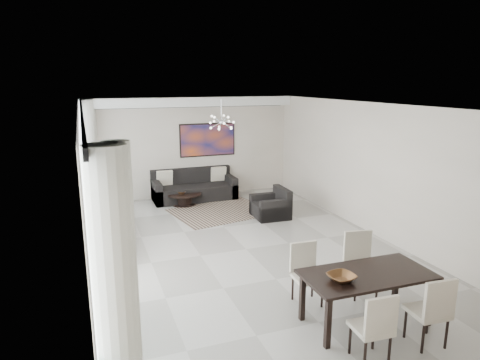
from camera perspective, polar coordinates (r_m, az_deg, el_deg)
name	(u,v)px	position (r m, az deg, el deg)	size (l,w,h in m)	color
room_shell	(268,178)	(8.56, 3.74, 0.23)	(6.00, 9.00, 2.90)	#A8A39B
window_wall	(93,192)	(7.85, -18.99, -1.53)	(0.37, 8.95, 2.90)	white
soffit	(192,102)	(12.29, -6.48, 10.31)	(5.98, 0.40, 0.26)	white
painting	(208,140)	(12.69, -4.34, 5.36)	(1.68, 0.04, 0.98)	#C24D1B
chandelier	(221,122)	(10.68, -2.49, 7.70)	(0.66, 0.66, 0.71)	silver
rug	(221,212)	(11.24, -2.53, -4.24)	(2.41, 1.86, 0.01)	black
coffee_table	(184,198)	(11.93, -7.46, -2.41)	(0.93, 0.93, 0.33)	black
bowl_coffee	(181,193)	(11.82, -7.81, -1.68)	(0.22, 0.22, 0.07)	brown
sofa_main	(194,189)	(12.43, -6.15, -1.23)	(2.36, 0.96, 0.86)	black
loveseat	(109,220)	(10.29, -17.11, -5.08)	(0.82, 1.45, 0.73)	black
armchair	(272,207)	(10.79, 4.24, -3.64)	(0.85, 0.89, 0.73)	black
side_table	(102,207)	(10.79, -17.92, -3.46)	(0.43, 0.43, 0.59)	black
tv_console	(102,241)	(8.95, -17.96, -7.70)	(0.49, 1.75, 0.55)	black
television	(108,212)	(8.80, -17.18, -4.10)	(1.02, 0.13, 0.59)	gray
dining_table	(367,279)	(6.35, 16.55, -12.52)	(1.83, 0.94, 0.76)	black
dining_chair_sw	(375,324)	(5.60, 17.62, -17.85)	(0.46, 0.46, 0.93)	beige
dining_chair_se	(433,308)	(6.14, 24.36, -15.24)	(0.48, 0.48, 0.98)	beige
dining_chair_nw	(305,269)	(6.79, 8.71, -11.60)	(0.46, 0.46, 0.93)	beige
dining_chair_ne	(360,258)	(7.22, 15.67, -10.02)	(0.54, 0.54, 1.01)	beige
bowl_dining	(341,278)	(5.99, 13.37, -12.54)	(0.36, 0.36, 0.09)	brown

